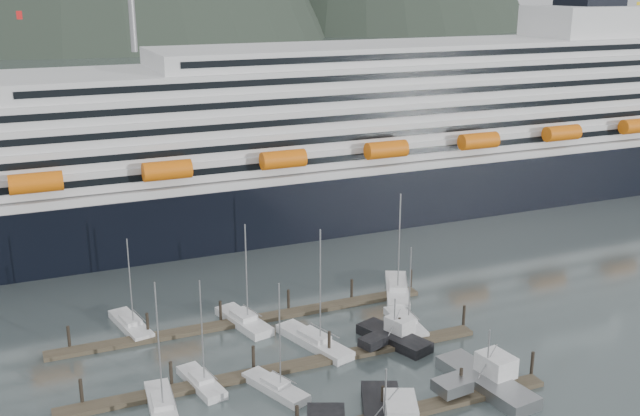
# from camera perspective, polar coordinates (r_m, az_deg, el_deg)

# --- Properties ---
(ground) EXTENTS (1600.00, 1600.00, 0.00)m
(ground) POSITION_cam_1_polar(r_m,az_deg,el_deg) (83.06, 1.22, -12.52)
(ground) COLOR #4D5B5B
(ground) RESTS_ON ground
(cruise_ship) EXTENTS (210.00, 30.40, 50.30)m
(cruise_ship) POSITION_cam_1_polar(r_m,az_deg,el_deg) (137.96, 3.25, 4.78)
(cruise_ship) COLOR black
(cruise_ship) RESTS_ON ground
(dock_mid) EXTENTS (48.18, 2.28, 3.20)m
(dock_mid) POSITION_cam_1_polar(r_m,az_deg,el_deg) (83.75, -2.80, -12.03)
(dock_mid) COLOR #443A2C
(dock_mid) RESTS_ON ground
(dock_far) EXTENTS (48.18, 2.28, 3.20)m
(dock_far) POSITION_cam_1_polar(r_m,az_deg,el_deg) (94.75, -5.57, -8.50)
(dock_far) COLOR #443A2C
(dock_far) RESTS_ON ground
(sailboat_a) EXTENTS (3.72, 8.18, 12.59)m
(sailboat_a) POSITION_cam_1_polar(r_m,az_deg,el_deg) (81.55, -9.02, -13.01)
(sailboat_a) COLOR silver
(sailboat_a) RESTS_ON ground
(sailboat_b) EXTENTS (3.16, 9.63, 14.51)m
(sailboat_b) POSITION_cam_1_polar(r_m,az_deg,el_deg) (78.09, -11.94, -14.62)
(sailboat_b) COLOR silver
(sailboat_b) RESTS_ON ground
(sailboat_c) EXTENTS (5.13, 8.68, 12.69)m
(sailboat_c) POSITION_cam_1_polar(r_m,az_deg,el_deg) (79.84, -3.42, -13.51)
(sailboat_c) COLOR silver
(sailboat_c) RESTS_ON ground
(sailboat_d) EXTENTS (5.89, 11.67, 15.07)m
(sailboat_d) POSITION_cam_1_polar(r_m,az_deg,el_deg) (88.71, -0.45, -10.17)
(sailboat_d) COLOR silver
(sailboat_d) RESTS_ON ground
(sailboat_e) EXTENTS (4.22, 9.75, 12.32)m
(sailboat_e) POSITION_cam_1_polar(r_m,az_deg,el_deg) (95.57, -14.21, -8.67)
(sailboat_e) COLOR silver
(sailboat_e) RESTS_ON ground
(sailboat_f) EXTENTS (5.00, 10.07, 13.85)m
(sailboat_f) POSITION_cam_1_polar(r_m,az_deg,el_deg) (94.12, -5.82, -8.60)
(sailboat_f) COLOR silver
(sailboat_f) RESTS_ON ground
(sailboat_g) EXTENTS (7.85, 11.86, 15.03)m
(sailboat_g) POSITION_cam_1_polar(r_m,az_deg,el_deg) (102.98, 5.90, -6.29)
(sailboat_g) COLOR silver
(sailboat_g) RESTS_ON ground
(sailboat_h) EXTENTS (3.35, 8.78, 11.03)m
(sailboat_h) POSITION_cam_1_polar(r_m,az_deg,el_deg) (93.86, 6.53, -8.72)
(sailboat_h) COLOR silver
(sailboat_h) RESTS_ON ground
(trawler_d) EXTENTS (9.39, 12.64, 7.32)m
(trawler_d) POSITION_cam_1_polar(r_m,az_deg,el_deg) (81.82, 12.48, -12.69)
(trawler_d) COLOR gray
(trawler_d) RESTS_ON ground
(trawler_e) EXTENTS (8.20, 9.99, 6.13)m
(trawler_e) POSITION_cam_1_polar(r_m,az_deg,el_deg) (89.50, 5.61, -9.72)
(trawler_e) COLOR black
(trawler_e) RESTS_ON ground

